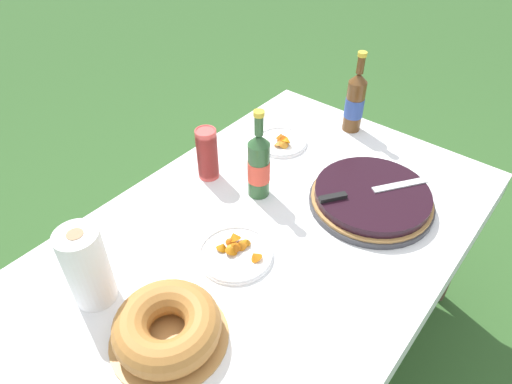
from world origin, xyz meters
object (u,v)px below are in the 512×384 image
(serving_knife, at_px, (365,191))
(snack_plate_near, at_px, (236,252))
(bundt_cake, at_px, (167,327))
(cider_bottle_amber, at_px, (355,102))
(snack_plate_left, at_px, (281,141))
(paper_towel_roll, at_px, (87,267))
(berry_tart, at_px, (372,198))
(cup_stack, at_px, (207,154))
(cider_bottle_green, at_px, (259,165))

(serving_knife, bearing_deg, snack_plate_near, -168.63)
(bundt_cake, distance_m, cider_bottle_amber, 1.12)
(bundt_cake, relative_size, cider_bottle_amber, 0.90)
(snack_plate_left, distance_m, paper_towel_roll, 0.89)
(snack_plate_near, bearing_deg, berry_tart, -24.03)
(snack_plate_near, bearing_deg, cider_bottle_amber, 5.92)
(serving_knife, height_order, snack_plate_near, serving_knife)
(cider_bottle_amber, height_order, paper_towel_roll, cider_bottle_amber)
(serving_knife, height_order, snack_plate_left, serving_knife)
(cup_stack, distance_m, paper_towel_roll, 0.58)
(bundt_cake, height_order, cider_bottle_amber, cider_bottle_amber)
(cider_bottle_amber, relative_size, paper_towel_roll, 1.37)
(berry_tart, height_order, serving_knife, serving_knife)
(cider_bottle_amber, xyz_separation_m, paper_towel_roll, (-1.14, 0.11, -0.01))
(cup_stack, bearing_deg, paper_towel_roll, -167.58)
(cup_stack, distance_m, cider_bottle_amber, 0.63)
(snack_plate_near, bearing_deg, cup_stack, 55.10)
(cider_bottle_amber, bearing_deg, bundt_cake, -173.08)
(berry_tart, height_order, cider_bottle_green, cider_bottle_green)
(cider_bottle_amber, distance_m, snack_plate_near, 0.81)
(snack_plate_near, bearing_deg, cider_bottle_green, 25.36)
(bundt_cake, distance_m, snack_plate_near, 0.31)
(berry_tart, xyz_separation_m, snack_plate_near, (-0.44, 0.20, -0.02))
(cup_stack, bearing_deg, serving_knife, -68.29)
(snack_plate_left, bearing_deg, serving_knife, -105.84)
(cider_bottle_green, bearing_deg, snack_plate_left, 22.13)
(cup_stack, bearing_deg, cider_bottle_amber, -21.94)
(berry_tart, distance_m, cider_bottle_green, 0.38)
(snack_plate_left, height_order, paper_towel_roll, paper_towel_roll)
(serving_knife, distance_m, cider_bottle_amber, 0.47)
(paper_towel_roll, bearing_deg, snack_plate_near, -29.53)
(berry_tart, bearing_deg, snack_plate_near, 155.97)
(berry_tart, relative_size, cup_stack, 2.13)
(serving_knife, bearing_deg, cider_bottle_green, 152.78)
(cider_bottle_green, distance_m, snack_plate_near, 0.30)
(berry_tart, bearing_deg, cup_stack, 113.36)
(snack_plate_near, distance_m, snack_plate_left, 0.59)
(cup_stack, height_order, paper_towel_roll, paper_towel_roll)
(serving_knife, height_order, cup_stack, cup_stack)
(bundt_cake, height_order, cup_stack, cup_stack)
(bundt_cake, height_order, paper_towel_roll, paper_towel_roll)
(bundt_cake, relative_size, snack_plate_near, 1.32)
(cider_bottle_green, bearing_deg, berry_tart, -59.86)
(cider_bottle_amber, height_order, snack_plate_near, cider_bottle_amber)
(cup_stack, height_order, snack_plate_near, cup_stack)
(serving_knife, xyz_separation_m, snack_plate_left, (0.12, 0.42, -0.05))
(berry_tart, xyz_separation_m, paper_towel_roll, (-0.78, 0.39, 0.09))
(cup_stack, relative_size, snack_plate_near, 0.85)
(snack_plate_near, bearing_deg, serving_knife, -23.34)
(snack_plate_near, bearing_deg, snack_plate_left, 23.70)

